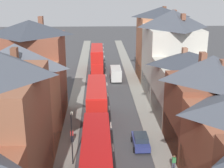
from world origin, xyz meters
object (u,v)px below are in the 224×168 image
object	(u,v)px
car_near_blue	(97,85)
car_mid_black	(141,141)
delivery_van	(116,73)
double_decker_bus_lead	(97,59)
street_lamp	(72,136)
double_decker_bus_far_approaching	(97,103)
car_parked_right_a	(97,50)
double_decker_bus_mid_street	(96,162)
pedestrian_mid_left	(174,162)
pedestrian_mid_right	(72,135)
car_near_silver	(97,59)

from	to	relation	value
car_near_blue	car_mid_black	size ratio (longest dim) A/B	0.97
delivery_van	car_mid_black	bearing A→B (deg)	-87.19
double_decker_bus_lead	delivery_van	bearing A→B (deg)	-59.75
delivery_van	street_lamp	bearing A→B (deg)	-101.48
double_decker_bus_far_approaching	delivery_van	bearing A→B (deg)	79.70
street_lamp	car_mid_black	bearing A→B (deg)	23.97
car_parked_right_a	car_near_blue	bearing A→B (deg)	-90.00
double_decker_bus_mid_street	car_mid_black	distance (m)	9.23
double_decker_bus_far_approaching	pedestrian_mid_left	distance (m)	13.93
car_near_blue	pedestrian_mid_right	size ratio (longest dim) A/B	2.44
double_decker_bus_lead	pedestrian_mid_right	bearing A→B (deg)	-95.22
double_decker_bus_mid_street	pedestrian_mid_right	world-z (taller)	double_decker_bus_mid_street
double_decker_bus_far_approaching	pedestrian_mid_right	distance (m)	6.34
car_parked_right_a	street_lamp	world-z (taller)	street_lamp
double_decker_bus_mid_street	pedestrian_mid_right	distance (m)	9.46
car_near_silver	double_decker_bus_mid_street	bearing A→B (deg)	-90.01
double_decker_bus_lead	car_mid_black	size ratio (longest dim) A/B	2.68
car_parked_right_a	street_lamp	size ratio (longest dim) A/B	0.82
double_decker_bus_far_approaching	pedestrian_mid_right	bearing A→B (deg)	-118.15
car_near_blue	car_parked_right_a	xyz separation A→B (m)	(-0.00, 31.15, 0.01)
pedestrian_mid_right	street_lamp	distance (m)	5.08
double_decker_bus_far_approaching	street_lamp	bearing A→B (deg)	-103.83
car_parked_right_a	pedestrian_mid_right	size ratio (longest dim) A/B	2.81
car_mid_black	car_near_blue	bearing A→B (deg)	103.34
pedestrian_mid_right	car_near_silver	bearing A→B (deg)	85.94
double_decker_bus_lead	double_decker_bus_mid_street	distance (m)	40.26
delivery_van	pedestrian_mid_right	distance (m)	26.05
car_near_blue	car_parked_right_a	world-z (taller)	car_parked_right_a
car_near_silver	pedestrian_mid_left	bearing A→B (deg)	-80.92
car_near_silver	street_lamp	world-z (taller)	street_lamp
double_decker_bus_mid_street	delivery_van	world-z (taller)	double_decker_bus_mid_street
double_decker_bus_lead	street_lamp	xyz separation A→B (m)	(-2.44, -35.97, 0.43)
double_decker_bus_far_approaching	car_near_blue	world-z (taller)	double_decker_bus_far_approaching
car_near_silver	car_mid_black	world-z (taller)	car_near_silver
double_decker_bus_lead	pedestrian_mid_right	world-z (taller)	double_decker_bus_lead
double_decker_bus_far_approaching	car_near_silver	xyz separation A→B (m)	(0.01, 35.23, -1.99)
double_decker_bus_mid_street	street_lamp	size ratio (longest dim) A/B	1.96
pedestrian_mid_left	street_lamp	size ratio (longest dim) A/B	0.29
pedestrian_mid_right	pedestrian_mid_left	bearing A→B (deg)	-31.06
pedestrian_mid_left	street_lamp	distance (m)	10.32
car_near_blue	delivery_van	world-z (taller)	delivery_van
double_decker_bus_lead	pedestrian_mid_left	distance (m)	38.44
car_near_silver	car_parked_right_a	size ratio (longest dim) A/B	0.98
car_near_silver	car_parked_right_a	xyz separation A→B (m)	(-0.00, 9.93, 0.02)
double_decker_bus_lead	pedestrian_mid_left	size ratio (longest dim) A/B	6.71
car_near_blue	car_mid_black	distance (m)	21.23
double_decker_bus_mid_street	delivery_van	distance (m)	34.29
double_decker_bus_far_approaching	car_near_silver	world-z (taller)	double_decker_bus_far_approaching
car_near_blue	street_lamp	xyz separation A→B (m)	(-2.45, -23.92, 2.41)
car_parked_right_a	pedestrian_mid_right	world-z (taller)	pedestrian_mid_right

